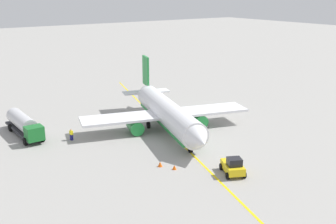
{
  "coord_description": "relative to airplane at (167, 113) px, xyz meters",
  "views": [
    {
      "loc": [
        48.75,
        -34.06,
        20.93
      ],
      "look_at": [
        0.0,
        0.0,
        3.0
      ],
      "focal_mm": 43.21,
      "sensor_mm": 36.0,
      "label": 1
    }
  ],
  "objects": [
    {
      "name": "safety_cone_wingtip",
      "position": [
        12.64,
        -7.7,
        -2.41
      ],
      "size": [
        0.51,
        0.51,
        0.57
      ],
      "primitive_type": "cone",
      "color": "#F2590F",
      "rests_on": "ground"
    },
    {
      "name": "ground_plane",
      "position": [
        0.45,
        -0.13,
        -2.69
      ],
      "size": [
        400.0,
        400.0,
        0.0
      ],
      "primitive_type": "plane",
      "color": "#9E9B96"
    },
    {
      "name": "safety_cone_nose",
      "position": [
        10.95,
        -8.66,
        -2.37
      ],
      "size": [
        0.58,
        0.58,
        0.64
      ],
      "primitive_type": "cone",
      "color": "#F2590F",
      "rests_on": "ground"
    },
    {
      "name": "pushback_tug",
      "position": [
        17.67,
        -2.78,
        -1.68
      ],
      "size": [
        4.11,
        3.54,
        2.2
      ],
      "color": "yellow",
      "rests_on": "ground"
    },
    {
      "name": "refueling_worker",
      "position": [
        -4.15,
        -14.08,
        -1.87
      ],
      "size": [
        0.55,
        0.41,
        1.71
      ],
      "color": "navy",
      "rests_on": "ground"
    },
    {
      "name": "airplane",
      "position": [
        0.0,
        0.0,
        0.0
      ],
      "size": [
        29.23,
        26.75,
        9.75
      ],
      "color": "white",
      "rests_on": "ground"
    },
    {
      "name": "taxi_line_marking",
      "position": [
        0.45,
        -0.13,
        -2.69
      ],
      "size": [
        69.35,
        20.62,
        0.01
      ],
      "primitive_type": "cube",
      "rotation": [
        0.0,
        0.0,
        -0.29
      ],
      "color": "yellow",
      "rests_on": "ground"
    },
    {
      "name": "fuel_tanker",
      "position": [
        -10.1,
        -19.06,
        -0.96
      ],
      "size": [
        11.45,
        3.06,
        3.15
      ],
      "color": "#2D2D33",
      "rests_on": "ground"
    }
  ]
}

